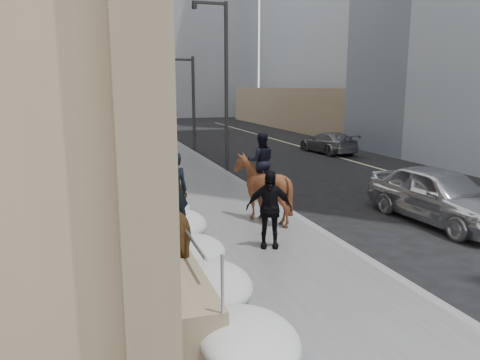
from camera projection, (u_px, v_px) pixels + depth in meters
name	position (u px, v px, depth m)	size (l,w,h in m)	color
ground	(283.00, 296.00, 9.34)	(140.00, 140.00, 0.00)	black
sidewalk	(185.00, 190.00, 18.66)	(5.00, 80.00, 0.12)	#575759
curb	(247.00, 186.00, 19.45)	(0.24, 80.00, 0.12)	slate
lane_line	(407.00, 176.00, 21.82)	(0.15, 70.00, 0.01)	#BFB78C
bg_building_mid	(140.00, 13.00, 63.82)	(30.00, 12.00, 28.00)	slate
bg_building_far	(68.00, 48.00, 72.82)	(24.00, 12.00, 20.00)	gray
streetlight_mid	(223.00, 77.00, 22.33)	(1.71, 0.24, 8.00)	#2D2D30
streetlight_far	(161.00, 81.00, 41.01)	(1.71, 0.24, 8.00)	#2D2D30
traffic_signal	(179.00, 88.00, 29.72)	(4.10, 0.22, 6.00)	#2D2D30
snow_bank	(155.00, 193.00, 16.39)	(1.70, 18.10, 0.76)	silver
mounted_horse_left	(179.00, 226.00, 9.99)	(1.35, 2.47, 2.66)	#482E15
mounted_horse_right	(262.00, 185.00, 14.03)	(2.00, 2.14, 2.66)	#512A17
pedestrian	(269.00, 209.00, 11.70)	(1.16, 0.48, 1.98)	black
car_silver	(440.00, 195.00, 14.30)	(2.03, 5.05, 1.72)	#B7B9BF
car_grey	(328.00, 143.00, 29.43)	(1.85, 4.56, 1.32)	slate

